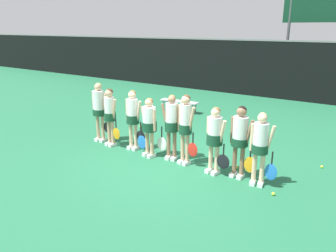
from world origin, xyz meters
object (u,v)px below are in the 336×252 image
player_7 (240,136)px  tennis_ball_0 (140,126)px  player_1 (110,112)px  tennis_ball_4 (141,134)px  player_4 (171,122)px  tennis_ball_3 (273,194)px  player_2 (133,115)px  player_8 (261,144)px  player_6 (215,135)px  player_0 (99,107)px  player_3 (149,123)px  scoreboard (323,14)px  tennis_ball_2 (322,167)px  tennis_ball_1 (237,167)px  bench_courtside (179,102)px  player_5 (186,124)px

player_7 → tennis_ball_0: player_7 is taller
player_1 → tennis_ball_4: 1.60m
player_4 → player_7: 1.89m
player_7 → tennis_ball_3: (0.97, -0.42, -0.98)m
player_2 → player_8: 3.70m
player_1 → player_8: (4.44, -0.03, -0.04)m
player_2 → tennis_ball_4: bearing=116.1°
player_4 → player_6: size_ratio=1.07×
player_4 → tennis_ball_4: bearing=139.9°
player_0 → player_3: bearing=-10.6°
scoreboard → player_8: bearing=-84.7°
tennis_ball_0 → tennis_ball_3: bearing=-22.6°
player_3 → tennis_ball_0: size_ratio=23.13×
player_0 → tennis_ball_2: (6.01, 1.63, -1.04)m
tennis_ball_1 → tennis_ball_4: size_ratio=0.98×
player_7 → tennis_ball_2: player_7 is taller
player_0 → player_4: size_ratio=1.04×
scoreboard → player_0: 11.68m
player_2 → tennis_ball_3: 4.28m
tennis_ball_3 → player_2: bearing=173.7°
player_2 → bench_courtside: bearing=102.0°
bench_courtside → tennis_ball_0: size_ratio=24.14×
player_0 → player_4: (2.59, 0.01, -0.06)m
player_1 → player_2: 0.75m
scoreboard → player_4: scoreboard is taller
player_2 → player_3: size_ratio=1.06×
player_6 → player_8: bearing=11.4°
player_6 → tennis_ball_1: size_ratio=23.71×
player_1 → tennis_ball_2: bearing=24.5°
tennis_ball_3 → tennis_ball_4: tennis_ball_3 is taller
player_1 → player_6: player_1 is taller
player_6 → tennis_ball_0: bearing=164.0°
player_2 → player_0: bearing=177.0°
player_1 → player_8: player_1 is taller
player_8 → tennis_ball_1: bearing=133.0°
scoreboard → player_5: (-0.95, -10.65, -2.87)m
player_0 → player_6: (3.91, -0.15, -0.12)m
player_6 → tennis_ball_3: 1.81m
tennis_ball_2 → player_4: bearing=-154.7°
tennis_ball_1 → player_4: bearing=-166.8°
player_1 → tennis_ball_1: player_1 is taller
player_4 → tennis_ball_2: 3.91m
player_5 → tennis_ball_3: (2.39, -0.39, -1.03)m
tennis_ball_4 → player_5: bearing=-26.4°
bench_courtside → player_7: (4.43, -4.44, 0.62)m
player_0 → tennis_ball_2: 6.32m
player_8 → tennis_ball_3: (0.45, -0.29, -0.93)m
bench_courtside → tennis_ball_1: bearing=-46.1°
player_4 → tennis_ball_4: size_ratio=24.66×
tennis_ball_0 → player_0: bearing=-93.3°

